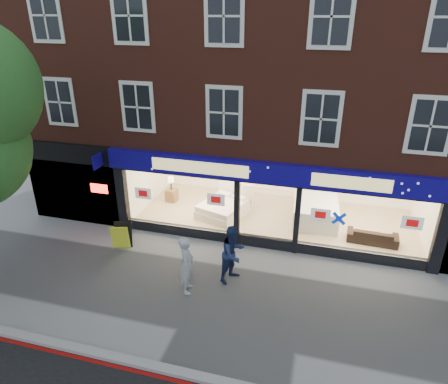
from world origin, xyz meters
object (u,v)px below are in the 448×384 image
at_px(sofa, 373,236).
at_px(a_board, 122,236).
at_px(display_bed, 225,207).
at_px(pedestrian_blue, 233,254).
at_px(pedestrian_grey, 187,265).
at_px(mattress_stack, 315,212).

height_order(sofa, a_board, a_board).
distance_m(display_bed, sofa, 5.76).
bearing_deg(display_bed, pedestrian_blue, -53.72).
relative_size(display_bed, sofa, 1.35).
bearing_deg(pedestrian_blue, display_bed, 46.77).
height_order(sofa, pedestrian_grey, pedestrian_grey).
height_order(display_bed, pedestrian_grey, pedestrian_grey).
relative_size(a_board, pedestrian_blue, 0.51).
relative_size(display_bed, pedestrian_blue, 1.28).
bearing_deg(pedestrian_grey, a_board, 49.70).
bearing_deg(pedestrian_blue, mattress_stack, 0.36).
bearing_deg(sofa, display_bed, -4.01).
distance_m(mattress_stack, a_board, 7.43).
relative_size(mattress_stack, a_board, 2.33).
distance_m(a_board, pedestrian_grey, 3.50).
distance_m(a_board, pedestrian_blue, 4.32).
bearing_deg(mattress_stack, sofa, -25.61).
height_order(display_bed, mattress_stack, display_bed).
bearing_deg(pedestrian_grey, sofa, -64.91).
distance_m(mattress_stack, pedestrian_grey, 6.27).
relative_size(sofa, a_board, 1.83).
relative_size(pedestrian_grey, pedestrian_blue, 0.99).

